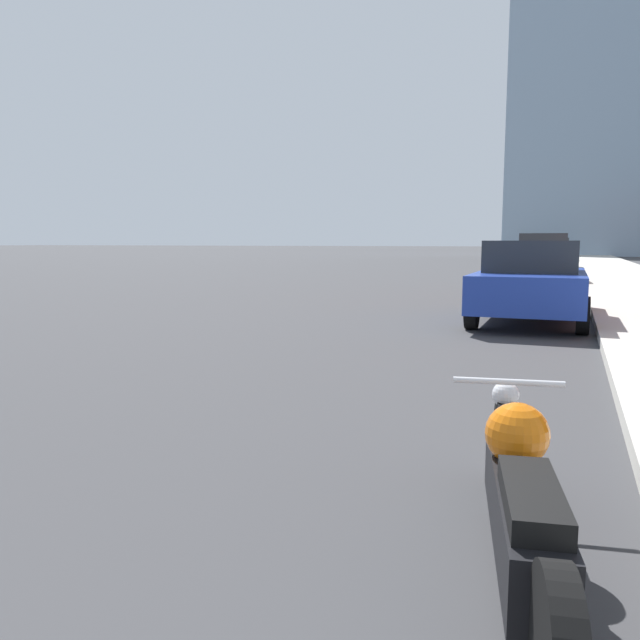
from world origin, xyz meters
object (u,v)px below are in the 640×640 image
parked_car_silver (541,259)px  motorcycle (521,498)px  parked_car_green (556,250)px  parked_car_blue (531,281)px  parked_car_white (552,254)px

parked_car_silver → motorcycle: bearing=-91.5°
motorcycle → parked_car_green: bearing=81.2°
parked_car_blue → parked_car_silver: parked_car_silver is taller
motorcycle → parked_car_blue: 9.42m
motorcycle → parked_car_silver: bearing=82.4°
parked_car_green → parked_car_white: bearing=-91.2°
parked_car_blue → parked_car_white: 24.28m
parked_car_silver → parked_car_white: size_ratio=1.02×
motorcycle → parked_car_green: size_ratio=0.64×
parked_car_blue → parked_car_silver: size_ratio=0.96×
motorcycle → parked_car_blue: (-0.50, 9.40, 0.42)m
motorcycle → parked_car_green: 46.42m
parked_car_blue → parked_car_green: (-0.31, 37.01, 0.08)m
parked_car_white → parked_car_green: bearing=88.3°
parked_car_blue → parked_car_green: 37.01m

